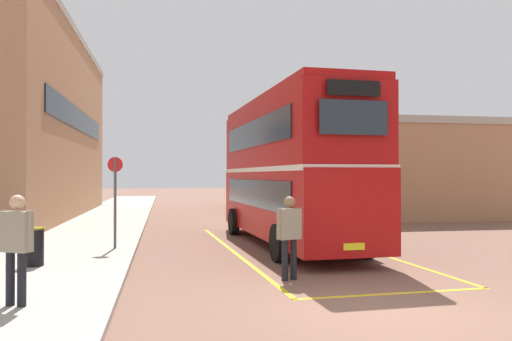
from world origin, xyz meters
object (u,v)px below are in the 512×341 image
at_px(pedestrian_waiting_near, 16,241).
at_px(litter_bin, 34,247).
at_px(single_deck_bus, 263,185).
at_px(bus_stop_sign, 115,193).
at_px(double_decker_bus, 289,168).
at_px(pedestrian_boarding, 289,231).

xyz_separation_m(pedestrian_waiting_near, litter_bin, (-0.64, 3.85, -0.61)).
bearing_deg(single_deck_bus, bus_stop_sign, -113.82).
distance_m(double_decker_bus, single_deck_bus, 17.08).
bearing_deg(pedestrian_boarding, double_decker_bus, 76.07).
relative_size(litter_bin, bus_stop_sign, 0.34).
relative_size(pedestrian_boarding, litter_bin, 2.01).
xyz_separation_m(single_deck_bus, bus_stop_sign, (-7.84, -17.75, 0.10)).
xyz_separation_m(pedestrian_boarding, pedestrian_waiting_near, (-5.04, -1.86, 0.14)).
distance_m(double_decker_bus, litter_bin, 8.09).
distance_m(double_decker_bus, pedestrian_boarding, 5.84).
height_order(double_decker_bus, bus_stop_sign, double_decker_bus).
relative_size(single_deck_bus, bus_stop_sign, 3.55).
height_order(pedestrian_waiting_near, litter_bin, pedestrian_waiting_near).
distance_m(single_deck_bus, litter_bin, 22.50).
relative_size(double_decker_bus, litter_bin, 11.46).
bearing_deg(litter_bin, pedestrian_boarding, -19.32).
distance_m(double_decker_bus, bus_stop_sign, 5.56).
relative_size(pedestrian_waiting_near, bus_stop_sign, 0.68).
relative_size(single_deck_bus, pedestrian_waiting_near, 5.24).
bearing_deg(double_decker_bus, litter_bin, -153.52).
bearing_deg(litter_bin, double_decker_bus, 26.48).
height_order(pedestrian_waiting_near, bus_stop_sign, bus_stop_sign).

